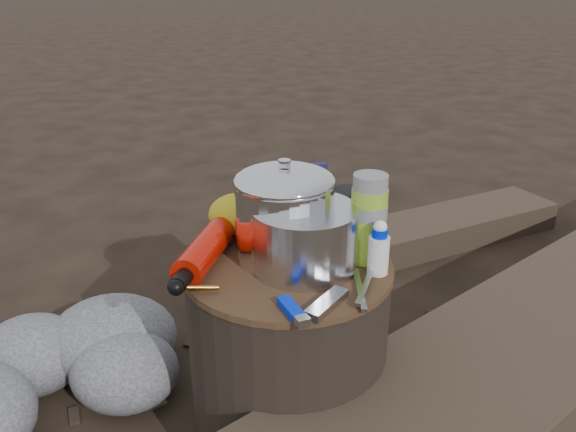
# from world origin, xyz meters

# --- Properties ---
(ground) EXTENTS (60.00, 60.00, 0.00)m
(ground) POSITION_xyz_m (0.00, 0.00, 0.00)
(ground) COLOR black
(ground) RESTS_ON ground
(stump) EXTENTS (0.41, 0.41, 0.38)m
(stump) POSITION_xyz_m (0.00, 0.00, 0.19)
(stump) COLOR black
(stump) RESTS_ON ground
(log_small) EXTENTS (1.10, 0.82, 0.10)m
(log_small) POSITION_xyz_m (0.35, 0.87, 0.05)
(log_small) COLOR #3C2F24
(log_small) RESTS_ON ground
(foil_windscreen) EXTENTS (0.20, 0.20, 0.12)m
(foil_windscreen) POSITION_xyz_m (0.03, -0.01, 0.44)
(foil_windscreen) COLOR silver
(foil_windscreen) RESTS_ON stump
(camping_pot) EXTENTS (0.19, 0.19, 0.19)m
(camping_pot) POSITION_xyz_m (-0.01, 0.03, 0.47)
(camping_pot) COLOR silver
(camping_pot) RESTS_ON stump
(fuel_bottle) EXTENTS (0.09, 0.26, 0.06)m
(fuel_bottle) POSITION_xyz_m (-0.16, -0.02, 0.41)
(fuel_bottle) COLOR red
(fuel_bottle) RESTS_ON stump
(thermos) EXTENTS (0.07, 0.07, 0.18)m
(thermos) POSITION_xyz_m (0.15, 0.04, 0.46)
(thermos) COLOR #8EBE2C
(thermos) RESTS_ON stump
(travel_mug) EXTENTS (0.07, 0.07, 0.11)m
(travel_mug) POSITION_xyz_m (0.11, 0.13, 0.43)
(travel_mug) COLOR black
(travel_mug) RESTS_ON stump
(stuff_sack) EXTENTS (0.13, 0.11, 0.09)m
(stuff_sack) POSITION_xyz_m (-0.12, 0.13, 0.42)
(stuff_sack) COLOR gold
(stuff_sack) RESTS_ON stump
(food_pouch) EXTENTS (0.11, 0.07, 0.14)m
(food_pouch) POSITION_xyz_m (0.01, 0.17, 0.45)
(food_pouch) COLOR #141049
(food_pouch) RESTS_ON stump
(lighter) EXTENTS (0.06, 0.09, 0.02)m
(lighter) POSITION_xyz_m (0.02, -0.17, 0.39)
(lighter) COLOR #0023EA
(lighter) RESTS_ON stump
(multitool) EXTENTS (0.08, 0.11, 0.01)m
(multitool) POSITION_xyz_m (0.08, -0.15, 0.38)
(multitool) COLOR #ACACB1
(multitool) RESTS_ON stump
(pot_grabber) EXTENTS (0.04, 0.15, 0.01)m
(pot_grabber) POSITION_xyz_m (0.14, -0.09, 0.38)
(pot_grabber) COLOR #ACACB1
(pot_grabber) RESTS_ON stump
(squeeze_bottle) EXTENTS (0.04, 0.04, 0.10)m
(squeeze_bottle) POSITION_xyz_m (0.17, -0.02, 0.42)
(squeeze_bottle) COLOR white
(squeeze_bottle) RESTS_ON stump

